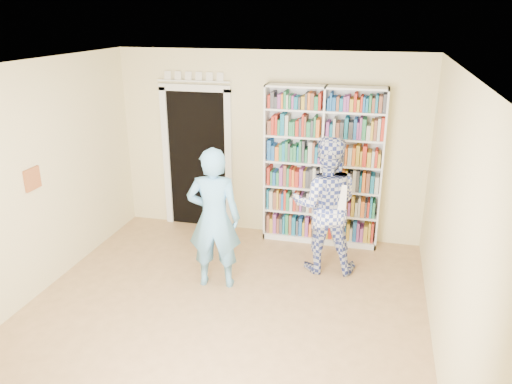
{
  "coord_description": "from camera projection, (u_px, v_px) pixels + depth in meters",
  "views": [
    {
      "loc": [
        1.54,
        -4.39,
        3.19
      ],
      "look_at": [
        0.21,
        0.9,
        1.21
      ],
      "focal_mm": 35.0,
      "sensor_mm": 36.0,
      "label": 1
    }
  ],
  "objects": [
    {
      "name": "man_plaid",
      "position": [
        325.0,
        205.0,
        6.29
      ],
      "size": [
        0.94,
        0.77,
        1.78
      ],
      "primitive_type": "imported",
      "rotation": [
        0.0,
        0.0,
        3.26
      ],
      "color": "#303F95",
      "rests_on": "floor"
    },
    {
      "name": "bookshelf",
      "position": [
        323.0,
        166.0,
        7.0
      ],
      "size": [
        1.64,
        0.31,
        2.26
      ],
      "rotation": [
        0.0,
        0.0,
        -0.09
      ],
      "color": "white",
      "rests_on": "floor"
    },
    {
      "name": "wall_back",
      "position": [
        268.0,
        146.0,
        7.26
      ],
      "size": [
        4.5,
        0.0,
        4.5
      ],
      "primitive_type": "plane",
      "rotation": [
        1.57,
        0.0,
        0.0
      ],
      "color": "beige",
      "rests_on": "floor"
    },
    {
      "name": "floor",
      "position": [
        217.0,
        322.0,
        5.44
      ],
      "size": [
        5.0,
        5.0,
        0.0
      ],
      "primitive_type": "plane",
      "color": "#9A724A",
      "rests_on": "ground"
    },
    {
      "name": "wall_left",
      "position": [
        20.0,
        189.0,
        5.5
      ],
      "size": [
        0.0,
        5.0,
        5.0
      ],
      "primitive_type": "plane",
      "rotation": [
        1.57,
        0.0,
        1.57
      ],
      "color": "beige",
      "rests_on": "floor"
    },
    {
      "name": "wall_right",
      "position": [
        452.0,
        229.0,
        4.47
      ],
      "size": [
        0.0,
        5.0,
        5.0
      ],
      "primitive_type": "plane",
      "rotation": [
        1.57,
        0.0,
        -1.57
      ],
      "color": "beige",
      "rests_on": "floor"
    },
    {
      "name": "wall_art",
      "position": [
        32.0,
        179.0,
        5.66
      ],
      "size": [
        0.03,
        0.25,
        0.25
      ],
      "primitive_type": "cube",
      "color": "brown",
      "rests_on": "wall_left"
    },
    {
      "name": "man_blue",
      "position": [
        214.0,
        219.0,
        5.92
      ],
      "size": [
        0.7,
        0.51,
        1.75
      ],
      "primitive_type": "imported",
      "rotation": [
        0.0,
        0.0,
        3.3
      ],
      "color": "#63AADD",
      "rests_on": "floor"
    },
    {
      "name": "paper_sheet",
      "position": [
        337.0,
        197.0,
        6.02
      ],
      "size": [
        0.23,
        0.02,
        0.32
      ],
      "primitive_type": "cube",
      "rotation": [
        0.0,
        0.0,
        -0.05
      ],
      "color": "white",
      "rests_on": "man_plaid"
    },
    {
      "name": "ceiling",
      "position": [
        209.0,
        69.0,
        4.52
      ],
      "size": [
        5.0,
        5.0,
        0.0
      ],
      "primitive_type": "plane",
      "rotation": [
        3.14,
        0.0,
        0.0
      ],
      "color": "white",
      "rests_on": "wall_back"
    },
    {
      "name": "doorway",
      "position": [
        197.0,
        152.0,
        7.55
      ],
      "size": [
        1.1,
        0.08,
        2.43
      ],
      "color": "black",
      "rests_on": "floor"
    }
  ]
}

